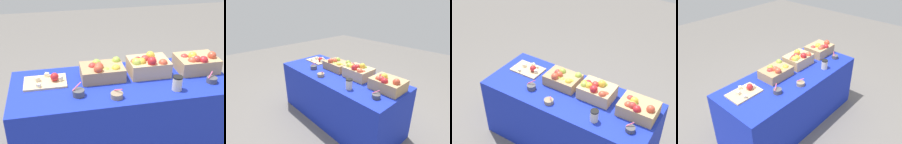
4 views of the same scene
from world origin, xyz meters
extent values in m
cube|color=#192DB7|center=(0.00, 0.00, 0.37)|extent=(1.90, 0.76, 0.74)
cube|color=tan|center=(0.73, 0.08, 0.81)|extent=(0.37, 0.28, 0.13)
sphere|color=#B2332D|center=(0.62, 0.12, 0.85)|extent=(0.08, 0.08, 0.08)
sphere|color=#99B742|center=(0.65, 0.13, 0.84)|extent=(0.08, 0.08, 0.08)
sphere|color=#B2332D|center=(0.69, 0.01, 0.88)|extent=(0.08, 0.08, 0.08)
sphere|color=gold|center=(0.68, 0.08, 0.89)|extent=(0.08, 0.08, 0.08)
sphere|color=#B2C64C|center=(0.68, 0.06, 0.86)|extent=(0.08, 0.08, 0.08)
sphere|color=#D14C33|center=(0.85, 0.04, 0.89)|extent=(0.08, 0.08, 0.08)
sphere|color=#B2C64C|center=(0.68, 0.04, 0.87)|extent=(0.08, 0.08, 0.08)
sphere|color=red|center=(0.74, -0.02, 0.88)|extent=(0.08, 0.08, 0.08)
sphere|color=#D14C33|center=(0.65, 0.01, 0.87)|extent=(0.08, 0.08, 0.08)
cube|color=tan|center=(0.27, 0.10, 0.81)|extent=(0.36, 0.27, 0.14)
sphere|color=#D14C33|center=(0.37, 0.01, 0.88)|extent=(0.08, 0.08, 0.08)
sphere|color=#B2332D|center=(0.24, 0.11, 0.88)|extent=(0.08, 0.08, 0.08)
sphere|color=red|center=(0.17, 0.09, 0.88)|extent=(0.08, 0.08, 0.08)
sphere|color=gold|center=(0.30, 0.14, 0.90)|extent=(0.08, 0.08, 0.08)
sphere|color=#D14C33|center=(0.14, 0.09, 0.87)|extent=(0.08, 0.08, 0.08)
sphere|color=#D14C33|center=(0.39, 0.05, 0.85)|extent=(0.08, 0.08, 0.08)
sphere|color=gold|center=(0.19, 0.06, 0.88)|extent=(0.08, 0.08, 0.08)
sphere|color=gold|center=(0.14, 0.05, 0.89)|extent=(0.08, 0.08, 0.08)
sphere|color=#B2C64C|center=(0.14, 0.05, 0.89)|extent=(0.08, 0.08, 0.08)
sphere|color=red|center=(0.27, 0.01, 0.90)|extent=(0.08, 0.08, 0.08)
sphere|color=#99B742|center=(0.31, 0.16, 0.87)|extent=(0.08, 0.08, 0.08)
cube|color=tan|center=(-0.15, 0.10, 0.80)|extent=(0.38, 0.27, 0.12)
sphere|color=gold|center=(-0.03, 0.06, 0.83)|extent=(0.08, 0.08, 0.08)
sphere|color=#B2332D|center=(-0.23, 0.12, 0.85)|extent=(0.08, 0.08, 0.08)
sphere|color=#B2C64C|center=(-0.19, 0.04, 0.84)|extent=(0.08, 0.08, 0.08)
sphere|color=#99B742|center=(-0.12, 0.04, 0.83)|extent=(0.08, 0.08, 0.08)
sphere|color=#D14C33|center=(-0.20, 0.01, 0.88)|extent=(0.08, 0.08, 0.08)
sphere|color=#D14C33|center=(-0.18, 0.08, 0.86)|extent=(0.08, 0.08, 0.08)
sphere|color=gold|center=(-0.04, 0.04, 0.85)|extent=(0.08, 0.08, 0.08)
sphere|color=#99B742|center=(-0.01, 0.19, 0.85)|extent=(0.08, 0.08, 0.08)
sphere|color=#99B742|center=(-0.19, 0.15, 0.86)|extent=(0.08, 0.08, 0.08)
cube|color=#D1B284|center=(-0.65, 0.10, 0.75)|extent=(0.36, 0.24, 0.02)
cube|color=beige|center=(-0.63, 0.19, 0.77)|extent=(0.04, 0.04, 0.03)
cube|color=beige|center=(-0.71, 0.12, 0.78)|extent=(0.05, 0.05, 0.04)
cube|color=beige|center=(-0.57, 0.18, 0.77)|extent=(0.03, 0.03, 0.02)
sphere|color=red|center=(-0.57, 0.10, 0.79)|extent=(0.07, 0.07, 0.07)
cube|color=beige|center=(-0.52, 0.10, 0.78)|extent=(0.06, 0.06, 0.04)
cube|color=beige|center=(-0.70, 0.02, 0.77)|extent=(0.04, 0.04, 0.03)
cube|color=beige|center=(-0.58, 0.14, 0.78)|extent=(0.05, 0.05, 0.04)
cylinder|color=#4C4C51|center=(0.76, -0.17, 0.76)|extent=(0.09, 0.09, 0.05)
cylinder|color=#EA598C|center=(0.75, -0.16, 0.81)|extent=(0.07, 0.06, 0.04)
cylinder|color=#4C4C51|center=(-0.39, -0.16, 0.77)|extent=(0.10, 0.10, 0.05)
cylinder|color=#EA598C|center=(-0.40, -0.14, 0.82)|extent=(0.08, 0.06, 0.05)
cylinder|color=gray|center=(-0.10, -0.25, 0.76)|extent=(0.10, 0.10, 0.04)
cylinder|color=#EA598C|center=(-0.08, -0.24, 0.80)|extent=(0.06, 0.07, 0.04)
cylinder|color=beige|center=(0.41, -0.23, 0.80)|extent=(0.08, 0.08, 0.11)
cylinder|color=black|center=(0.41, -0.23, 0.86)|extent=(0.08, 0.08, 0.01)
camera|label=1|loc=(-0.55, -2.25, 2.02)|focal=48.76mm
camera|label=2|loc=(1.68, -1.57, 1.70)|focal=28.16mm
camera|label=3|loc=(1.34, -2.21, 2.80)|focal=49.60mm
camera|label=4|loc=(-1.88, -1.69, 2.27)|focal=37.55mm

